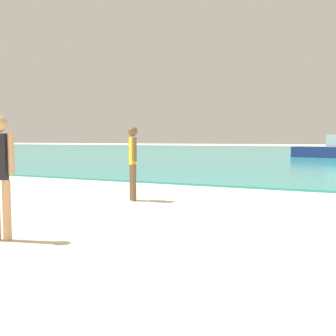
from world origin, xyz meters
The scene contains 4 objects.
water centered at (0.00, 40.16, 0.03)m, with size 160.00×60.00×0.06m, color teal.
person_standing centered at (-1.24, 3.86, 0.89)m, with size 0.33×0.21×1.56m.
person_distant centered at (-1.31, 7.27, 0.87)m, with size 0.28×0.26×1.53m.
boat_near centered at (1.79, 27.76, 0.58)m, with size 4.62×2.39×1.50m.
Camera 1 is at (2.64, 0.40, 1.27)m, focal length 41.26 mm.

